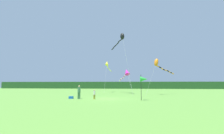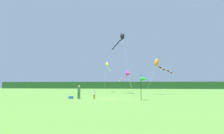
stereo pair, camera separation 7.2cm
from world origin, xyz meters
name	(u,v)px [view 1 (the left image)]	position (x,y,z in m)	size (l,w,h in m)	color
ground_plane	(107,99)	(0.00, 0.00, 0.00)	(120.00, 120.00, 0.00)	#5B9338
distant_treeline	(122,85)	(0.00, 45.00, 1.44)	(108.00, 2.84, 2.88)	#234C23
person_adult	(79,91)	(-3.74, -0.68, 1.01)	(0.40, 0.40, 1.81)	#3F724C
person_child	(94,94)	(-1.60, -0.84, 0.69)	(0.27, 0.27, 1.24)	olive
cooler_box	(71,97)	(-4.93, -0.41, 0.17)	(0.57, 0.39, 0.33)	#1959B2
banner_flag_pole	(144,79)	(4.77, -1.59, 2.57)	(0.90, 0.70, 3.16)	black
kite_yellow	(107,65)	(-2.12, 15.46, 6.60)	(0.94, 8.49, 7.50)	#B2B2B2
kite_magenta	(126,72)	(2.38, 14.07, 4.57)	(3.31, 7.66, 5.60)	#B2B2B2
kite_black	(121,38)	(1.51, 9.73, 11.33)	(4.58, 8.13, 12.31)	#B2B2B2
kite_orange	(158,64)	(8.48, 8.47, 5.67)	(6.39, 5.81, 6.79)	#B2B2B2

